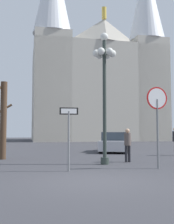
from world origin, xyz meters
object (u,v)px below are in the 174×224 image
one_way_arrow_sign (69,130)px  street_lamp (104,76)px  cathedral (97,80)px  bare_tree (3,116)px  stop_sign (157,110)px  parked_car_far_silver (115,142)px  pedestrian_walking (128,142)px

one_way_arrow_sign → street_lamp: bearing=51.9°
cathedral → bare_tree: cathedral is taller
stop_sign → parked_car_far_silver: 9.09m
street_lamp → parked_car_far_silver: bearing=76.8°
bare_tree → stop_sign: bearing=-30.9°
cathedral → parked_car_far_silver: size_ratio=6.54×
street_lamp → pedestrian_walking: 3.28m
one_way_arrow_sign → bare_tree: bare_tree is taller
parked_car_far_silver → one_way_arrow_sign: bearing=-109.4°
cathedral → bare_tree: bearing=-105.3°
street_lamp → cathedral: bearing=84.4°
one_way_arrow_sign → stop_sign: bearing=7.7°
cathedral → pedestrian_walking: size_ratio=19.58×
bare_tree → pedestrian_walking: size_ratio=2.92×
stop_sign → street_lamp: (-1.85, 1.55, 1.63)m
stop_sign → parked_car_far_silver: stop_sign is taller
bare_tree → pedestrian_walking: bearing=-15.9°
parked_car_far_silver → street_lamp: bearing=-103.2°
one_way_arrow_sign → street_lamp: size_ratio=0.39×
pedestrian_walking → one_way_arrow_sign: bearing=-134.7°
stop_sign → pedestrian_walking: (-0.66, 2.34, -1.32)m
stop_sign → cathedral: bearing=87.8°
cathedral → street_lamp: cathedral is taller
stop_sign → street_lamp: size_ratio=0.54×
stop_sign → bare_tree: size_ratio=0.69×
pedestrian_walking → parked_car_far_silver: bearing=85.3°
bare_tree → parked_car_far_silver: bare_tree is taller
one_way_arrow_sign → bare_tree: (-3.41, 4.56, 0.74)m
cathedral → stop_sign: (-1.29, -33.84, -7.68)m
stop_sign → bare_tree: 7.97m
cathedral → pedestrian_walking: 32.82m
cathedral → bare_tree: 31.79m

